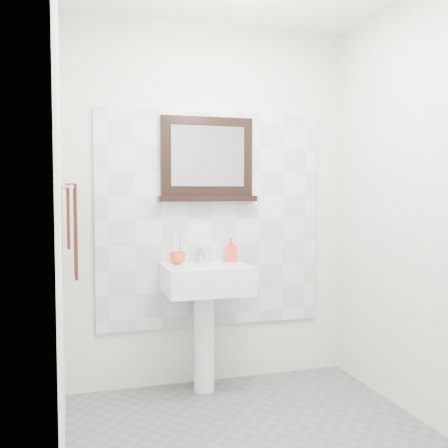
# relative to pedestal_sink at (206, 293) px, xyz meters

# --- Properties ---
(back_wall) EXTENTS (2.00, 0.01, 2.50)m
(back_wall) POSITION_rel_pedestal_sink_xyz_m (0.10, 0.23, 0.57)
(back_wall) COLOR silver
(back_wall) RESTS_ON ground
(front_wall) EXTENTS (2.00, 0.01, 2.50)m
(front_wall) POSITION_rel_pedestal_sink_xyz_m (0.10, -1.97, 0.57)
(front_wall) COLOR silver
(front_wall) RESTS_ON ground
(left_wall) EXTENTS (0.01, 2.20, 2.50)m
(left_wall) POSITION_rel_pedestal_sink_xyz_m (-0.90, -0.87, 0.57)
(left_wall) COLOR silver
(left_wall) RESTS_ON ground
(right_wall) EXTENTS (0.01, 2.20, 2.50)m
(right_wall) POSITION_rel_pedestal_sink_xyz_m (1.10, -0.87, 0.57)
(right_wall) COLOR silver
(right_wall) RESTS_ON ground
(splashback) EXTENTS (1.60, 0.02, 1.50)m
(splashback) POSITION_rel_pedestal_sink_xyz_m (0.10, 0.21, 0.47)
(splashback) COLOR silver
(splashback) RESTS_ON back_wall
(pedestal_sink) EXTENTS (0.55, 0.44, 0.96)m
(pedestal_sink) POSITION_rel_pedestal_sink_xyz_m (0.00, 0.00, 0.00)
(pedestal_sink) COLOR white
(pedestal_sink) RESTS_ON ground
(toothbrush_cup) EXTENTS (0.13, 0.13, 0.08)m
(toothbrush_cup) POSITION_rel_pedestal_sink_xyz_m (-0.17, 0.10, 0.22)
(toothbrush_cup) COLOR #D54E19
(toothbrush_cup) RESTS_ON pedestal_sink
(toothbrushes) EXTENTS (0.05, 0.04, 0.21)m
(toothbrushes) POSITION_rel_pedestal_sink_xyz_m (-0.17, 0.10, 0.31)
(toothbrushes) COLOR white
(toothbrushes) RESTS_ON toothbrush_cup
(soap_dispenser) EXTENTS (0.08, 0.08, 0.16)m
(soap_dispenser) POSITION_rel_pedestal_sink_xyz_m (0.22, 0.13, 0.27)
(soap_dispenser) COLOR red
(soap_dispenser) RESTS_ON pedestal_sink
(framed_mirror) EXTENTS (0.68, 0.11, 0.58)m
(framed_mirror) POSITION_rel_pedestal_sink_xyz_m (0.06, 0.19, 0.88)
(framed_mirror) COLOR black
(framed_mirror) RESTS_ON back_wall
(towel_bar) EXTENTS (0.07, 0.40, 0.03)m
(towel_bar) POSITION_rel_pedestal_sink_xyz_m (-0.85, -0.11, 0.69)
(towel_bar) COLOR silver
(towel_bar) RESTS_ON left_wall
(hand_towel) EXTENTS (0.06, 0.30, 0.55)m
(hand_towel) POSITION_rel_pedestal_sink_xyz_m (-0.84, -0.11, 0.48)
(hand_towel) COLOR black
(hand_towel) RESTS_ON towel_bar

